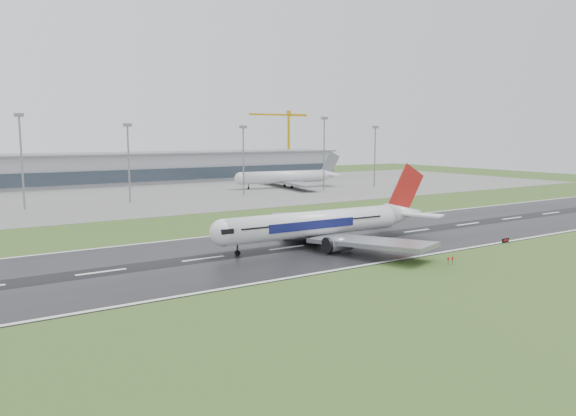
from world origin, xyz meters
TOP-DOWN VIEW (x-y plane):
  - ground at (0.00, 0.00)m, footprint 520.00×520.00m
  - runway at (0.00, 0.00)m, footprint 400.00×45.00m
  - apron at (0.00, 125.00)m, footprint 400.00×130.00m
  - terminal at (0.00, 185.00)m, footprint 240.00×36.00m
  - main_airliner at (-9.96, -1.43)m, footprint 58.74×56.09m
  - parked_airliner at (55.63, 118.16)m, footprint 62.02×58.73m
  - tower_crane at (109.13, 200.00)m, footprint 41.12×5.40m
  - runway_sign at (25.83, -22.21)m, footprint 2.31×0.46m
  - floodmast_1 at (-60.18, 100.00)m, footprint 0.64×0.64m
  - floodmast_2 at (-24.80, 100.00)m, footprint 0.64×0.64m
  - floodmast_3 at (22.58, 100.00)m, footprint 0.64×0.64m
  - floodmast_4 at (63.81, 100.00)m, footprint 0.64×0.64m
  - floodmast_5 at (94.26, 100.00)m, footprint 0.64×0.64m

SIDE VIEW (x-z plane):
  - ground at x=0.00m, z-range 0.00..0.00m
  - apron at x=0.00m, z-range 0.00..0.08m
  - runway at x=0.00m, z-range 0.00..0.10m
  - runway_sign at x=25.83m, z-range 0.00..1.04m
  - terminal at x=0.00m, z-range 0.00..15.00m
  - parked_airliner at x=55.63m, z-range 0.08..16.38m
  - main_airliner at x=-9.96m, z-range 0.10..17.01m
  - floodmast_3 at x=22.58m, z-range 0.00..27.50m
  - floodmast_2 at x=-24.80m, z-range 0.00..27.79m
  - floodmast_5 at x=94.26m, z-range 0.00..28.00m
  - floodmast_1 at x=-60.18m, z-range 0.00..30.71m
  - floodmast_4 at x=63.81m, z-range 0.00..31.75m
  - tower_crane at x=109.13m, z-range 0.00..40.83m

